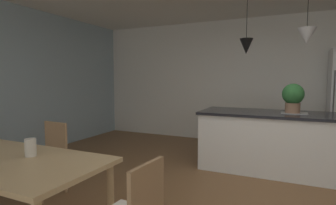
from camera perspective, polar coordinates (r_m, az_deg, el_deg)
The scene contains 8 objects.
wall_back_kitchen at distance 6.08m, azimuth 21.44°, elevation 4.14°, with size 10.00×0.12×2.70m, color white.
dining_table at distance 2.80m, azimuth -31.51°, elevation -11.21°, with size 1.88×0.90×0.73m.
chair_far_left at distance 3.65m, azimuth -24.21°, elevation -10.24°, with size 0.43×0.43×0.87m.
kitchen_island at distance 4.45m, azimuth 21.14°, elevation -7.59°, with size 2.14×0.93×0.91m.
pendant_over_island_main at distance 4.42m, azimuth 16.26°, elevation 11.39°, with size 0.20×0.20×0.91m.
pendant_over_island_aux at distance 4.38m, azimuth 27.35°, elevation 12.45°, with size 0.25×0.25×0.80m.
potted_plant_on_island at distance 4.35m, azimuth 24.99°, elevation 1.12°, with size 0.31×0.31×0.44m.
vase_on_dining_table at distance 2.69m, azimuth -27.13°, elevation -8.49°, with size 0.10×0.10×0.16m.
Camera 1 is at (0.36, -2.81, 1.41)m, focal length 28.74 mm.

